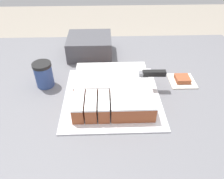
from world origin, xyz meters
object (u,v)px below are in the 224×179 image
Objects in this scene: cake_board at (112,96)px; knife at (145,74)px; cake at (113,89)px; coffee_cup at (44,74)px; brownie at (182,79)px; storage_box at (90,46)px.

knife reaches higher than cake_board.
cake_board is at bearing -134.40° from cake.
cake is at bearing 45.60° from cake_board.
cake_board is 1.29× the size of cake.
coffee_cup is 1.83× the size of brownie.
coffee_cup is at bearing -179.62° from brownie.
cake_board is 6.54× the size of brownie.
knife is (0.13, 0.05, 0.04)m from cake.
coffee_cup is (-0.29, 0.09, 0.05)m from cake_board.
cake_board is at bearing -73.65° from storage_box.
cake reaches higher than brownie.
coffee_cup is at bearing 163.05° from cake.
brownie is at bearing 16.39° from cake.
storage_box is at bearing 106.35° from cake_board.
cake is 2.79× the size of coffee_cup.
cake is 0.37m from storage_box.
cake is 1.37× the size of storage_box.
storage_box is at bearing 106.87° from cake.
coffee_cup is at bearing -3.98° from knife.
cake_board is 0.16m from knife.
cake is at bearing 20.43° from knife.
knife is 2.80× the size of coffee_cup.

